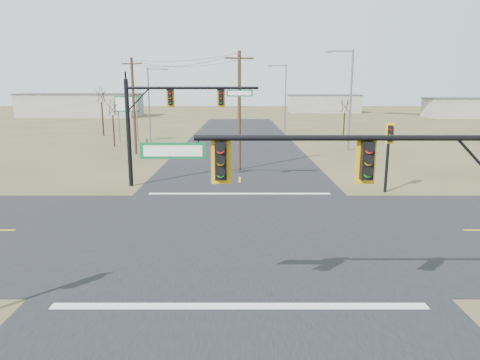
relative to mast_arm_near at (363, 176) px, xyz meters
name	(u,v)px	position (x,y,z in m)	size (l,w,h in m)	color
ground	(239,231)	(-3.43, 8.43, -4.46)	(320.00, 320.00, 0.00)	brown
road_ew	(239,231)	(-3.43, 8.43, -4.45)	(160.00, 14.00, 0.02)	black
road_ns	(239,230)	(-3.43, 8.43, -4.45)	(14.00, 160.00, 0.02)	black
stop_bar_near	(239,306)	(-3.43, 0.93, -4.43)	(12.00, 0.40, 0.01)	silver
stop_bar_far	(240,194)	(-3.43, 15.93, -4.43)	(12.00, 0.40, 0.01)	silver
mast_arm_near	(363,176)	(0.00, 0.00, 0.00)	(10.32, 0.41, 6.10)	black
mast_arm_far	(169,110)	(-8.34, 18.44, 0.92)	(9.24, 0.50, 7.48)	black
pedestal_signal_ne	(389,143)	(6.38, 16.35, -1.08)	(0.64, 0.56, 4.68)	black
utility_pole_near	(239,110)	(-3.46, 24.65, 0.66)	(2.39, 0.62, 9.88)	#412C1C
utility_pole_far	(134,105)	(-14.53, 33.81, 0.71)	(2.29, 1.06, 9.98)	#412C1C
highway_sign	(127,110)	(-18.03, 44.61, -0.26)	(3.13, 0.61, 5.92)	slate
streetlight_a	(349,95)	(8.69, 36.81, 1.76)	(3.10, 0.43, 11.07)	slate
streetlight_b	(284,94)	(3.70, 58.48, 1.55)	(2.97, 0.29, 10.70)	slate
streetlight_c	(151,101)	(-14.99, 44.67, 0.89)	(2.67, 0.34, 9.54)	slate
bare_tree_a	(112,108)	(-18.62, 40.01, 0.18)	(2.46, 2.46, 5.87)	black
bare_tree_b	(101,94)	(-23.75, 52.21, 1.60)	(3.02, 3.02, 7.58)	black
bare_tree_c	(345,105)	(10.52, 45.90, 0.26)	(3.09, 3.09, 6.02)	black
warehouse_left	(82,106)	(-43.43, 98.43, -1.71)	(28.00, 14.00, 5.50)	#A29E90
warehouse_mid	(323,104)	(21.57, 118.43, -1.96)	(20.00, 12.00, 5.00)	#A29E90
warehouse_right	(466,108)	(51.57, 93.43, -2.21)	(18.00, 10.00, 4.50)	#A29E90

